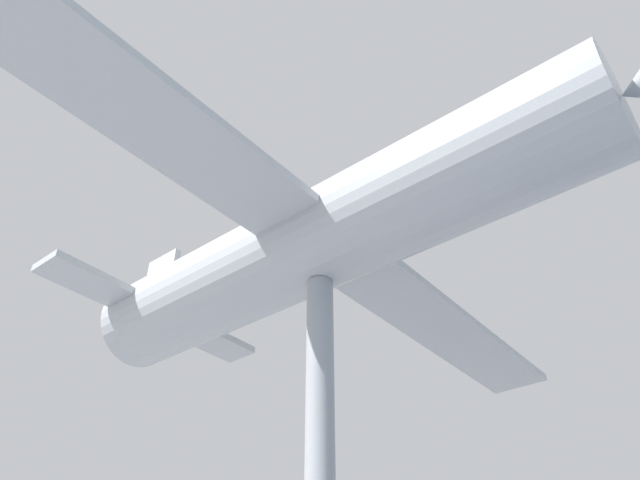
% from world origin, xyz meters
% --- Properties ---
extents(suspended_airplane, '(19.27, 13.86, 2.91)m').
position_xyz_m(suspended_airplane, '(0.02, 0.32, 8.94)').
color(suspended_airplane, '#B2B7BC').
rests_on(suspended_airplane, support_pylon_central).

